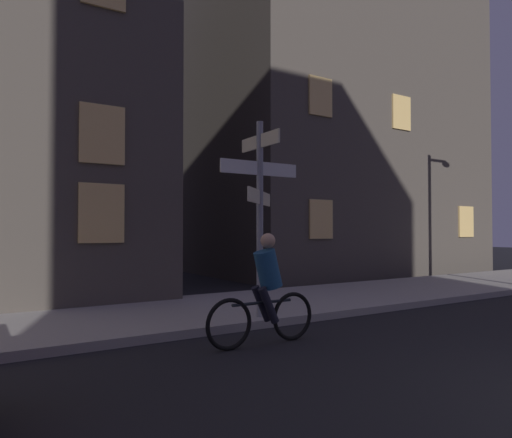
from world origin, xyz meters
name	(u,v)px	position (x,y,z in m)	size (l,w,h in m)	color
sidewalk_kerb	(260,305)	(0.00, 7.27, 0.07)	(40.00, 3.48, 0.14)	#9E9991
signpost	(260,200)	(-0.91, 5.85, 2.18)	(1.57, 1.23, 3.44)	gray
cyclist	(265,293)	(-1.61, 4.61, 0.75)	(1.82, 0.33, 1.61)	black
building_right_block	(327,56)	(7.58, 13.86, 9.09)	(11.03, 7.90, 18.17)	#4C443D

